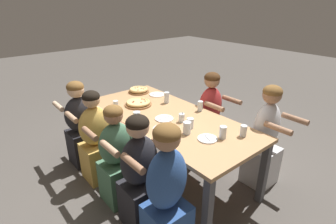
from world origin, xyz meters
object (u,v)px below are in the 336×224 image
at_px(empty_plate_c, 207,139).
at_px(drinking_glass_e, 190,124).
at_px(pizza_board_main, 138,103).
at_px(drinking_glass_h, 187,129).
at_px(empty_plate_d, 162,129).
at_px(drinking_glass_b, 137,118).
at_px(empty_plate_a, 164,119).
at_px(drinking_glass_f, 116,105).
at_px(pizza_board_second, 139,90).
at_px(diner_near_right, 167,196).
at_px(cocktail_glass_blue, 182,118).
at_px(diner_far_right, 265,141).
at_px(diner_far_center, 210,118).
at_px(diner_near_midleft, 96,140).
at_px(drinking_glass_g, 200,106).
at_px(diner_near_center, 117,159).
at_px(diner_near_left, 81,126).
at_px(drinking_glass_a, 167,98).
at_px(empty_plate_b, 157,95).
at_px(drinking_glass_d, 223,133).
at_px(drinking_glass_c, 243,131).

distance_m(empty_plate_c, drinking_glass_e, 0.28).
distance_m(pizza_board_main, drinking_glass_h, 0.94).
xyz_separation_m(empty_plate_d, drinking_glass_e, (0.17, 0.25, 0.04)).
relative_size(empty_plate_d, drinking_glass_b, 1.37).
relative_size(empty_plate_a, drinking_glass_f, 1.95).
xyz_separation_m(pizza_board_second, diner_near_right, (1.73, -0.90, -0.24)).
bearing_deg(drinking_glass_f, pizza_board_main, 75.54).
xyz_separation_m(drinking_glass_b, drinking_glass_h, (0.52, 0.25, -0.01)).
relative_size(pizza_board_second, cocktail_glass_blue, 2.47).
distance_m(diner_far_right, diner_far_center, 0.82).
distance_m(diner_near_midleft, diner_far_right, 1.91).
height_order(cocktail_glass_blue, drinking_glass_g, drinking_glass_g).
distance_m(drinking_glass_f, diner_near_right, 1.46).
height_order(empty_plate_d, drinking_glass_b, drinking_glass_b).
bearing_deg(empty_plate_a, diner_near_center, -90.31).
relative_size(pizza_board_main, drinking_glass_b, 2.53).
bearing_deg(diner_far_center, pizza_board_second, -61.33).
relative_size(diner_near_midleft, diner_near_center, 1.01).
xyz_separation_m(cocktail_glass_blue, diner_near_right, (0.62, -0.72, -0.25)).
bearing_deg(diner_near_midleft, diner_near_left, 90.00).
xyz_separation_m(empty_plate_c, drinking_glass_b, (-0.73, -0.32, 0.06)).
bearing_deg(empty_plate_d, drinking_glass_a, 136.65).
height_order(diner_near_center, diner_near_left, diner_near_left).
relative_size(drinking_glass_b, diner_near_center, 0.12).
xyz_separation_m(empty_plate_b, empty_plate_d, (0.86, -0.60, 0.00)).
bearing_deg(diner_near_center, diner_near_right, -90.00).
xyz_separation_m(cocktail_glass_blue, diner_far_center, (-0.19, 0.69, -0.27)).
relative_size(drinking_glass_g, diner_near_midleft, 0.11).
bearing_deg(empty_plate_d, empty_plate_a, 135.03).
relative_size(empty_plate_a, diner_near_center, 0.19).
bearing_deg(pizza_board_second, cocktail_glass_blue, -9.32).
relative_size(diner_near_center, diner_far_center, 0.94).
bearing_deg(cocktail_glass_blue, drinking_glass_h, -31.58).
bearing_deg(drinking_glass_h, pizza_board_second, 166.34).
relative_size(empty_plate_b, diner_near_right, 0.18).
height_order(empty_plate_c, diner_near_midleft, diner_near_midleft).
height_order(pizza_board_main, empty_plate_d, pizza_board_main).
distance_m(drinking_glass_e, diner_near_center, 0.83).
relative_size(drinking_glass_a, diner_near_midleft, 0.13).
distance_m(empty_plate_c, drinking_glass_b, 0.80).
bearing_deg(diner_near_left, drinking_glass_g, -42.86).
distance_m(drinking_glass_f, drinking_glass_h, 1.04).
xyz_separation_m(empty_plate_d, diner_far_center, (-0.19, 0.97, -0.24)).
bearing_deg(drinking_glass_d, empty_plate_b, 169.34).
height_order(drinking_glass_d, drinking_glass_e, drinking_glass_d).
bearing_deg(diner_near_left, empty_plate_b, -13.18).
xyz_separation_m(drinking_glass_c, drinking_glass_e, (-0.46, -0.28, -0.00)).
bearing_deg(diner_far_center, diner_near_right, 29.90).
bearing_deg(diner_near_center, drinking_glass_e, -26.68).
distance_m(empty_plate_b, cocktail_glass_blue, 0.91).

